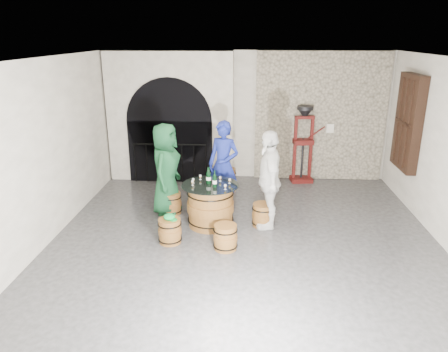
# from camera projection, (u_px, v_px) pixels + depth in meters

# --- Properties ---
(ground) EXTENTS (8.00, 8.00, 0.00)m
(ground) POSITION_uv_depth(u_px,v_px,m) (244.00, 249.00, 7.40)
(ground) COLOR #2C2C2F
(ground) RESTS_ON ground
(wall_back) EXTENTS (8.00, 0.00, 8.00)m
(wall_back) POSITION_uv_depth(u_px,v_px,m) (247.00, 116.00, 10.67)
(wall_back) COLOR silver
(wall_back) RESTS_ON ground
(wall_front) EXTENTS (8.00, 0.00, 8.00)m
(wall_front) POSITION_uv_depth(u_px,v_px,m) (238.00, 318.00, 3.11)
(wall_front) COLOR silver
(wall_front) RESTS_ON ground
(wall_left) EXTENTS (0.00, 8.00, 8.00)m
(wall_left) POSITION_uv_depth(u_px,v_px,m) (36.00, 158.00, 7.09)
(wall_left) COLOR silver
(wall_left) RESTS_ON ground
(ceiling) EXTENTS (8.00, 8.00, 0.00)m
(ceiling) POSITION_uv_depth(u_px,v_px,m) (247.00, 60.00, 6.38)
(ceiling) COLOR beige
(ceiling) RESTS_ON wall_back
(stone_facing_panel) EXTENTS (3.20, 0.12, 3.18)m
(stone_facing_panel) POSITION_uv_depth(u_px,v_px,m) (320.00, 117.00, 10.51)
(stone_facing_panel) COLOR tan
(stone_facing_panel) RESTS_ON ground
(arched_opening) EXTENTS (3.10, 0.60, 3.19)m
(arched_opening) POSITION_uv_depth(u_px,v_px,m) (171.00, 118.00, 10.54)
(arched_opening) COLOR silver
(arched_opening) RESTS_ON ground
(shuttered_window) EXTENTS (0.23, 1.10, 2.00)m
(shuttered_window) POSITION_uv_depth(u_px,v_px,m) (408.00, 123.00, 8.90)
(shuttered_window) COLOR black
(shuttered_window) RESTS_ON wall_right
(barrel_table) EXTENTS (1.10, 1.10, 0.84)m
(barrel_table) POSITION_uv_depth(u_px,v_px,m) (210.00, 205.00, 8.21)
(barrel_table) COLOR brown
(barrel_table) RESTS_ON ground
(barrel_stool_left) EXTENTS (0.43, 0.43, 0.45)m
(barrel_stool_left) POSITION_uv_depth(u_px,v_px,m) (171.00, 203.00, 8.82)
(barrel_stool_left) COLOR brown
(barrel_stool_left) RESTS_ON ground
(barrel_stool_far) EXTENTS (0.43, 0.43, 0.45)m
(barrel_stool_far) POSITION_uv_depth(u_px,v_px,m) (224.00, 196.00, 9.20)
(barrel_stool_far) COLOR brown
(barrel_stool_far) RESTS_ON ground
(barrel_stool_right) EXTENTS (0.43, 0.43, 0.45)m
(barrel_stool_right) POSITION_uv_depth(u_px,v_px,m) (263.00, 215.00, 8.24)
(barrel_stool_right) COLOR brown
(barrel_stool_right) RESTS_ON ground
(barrel_stool_near_right) EXTENTS (0.43, 0.43, 0.45)m
(barrel_stool_near_right) POSITION_uv_depth(u_px,v_px,m) (225.00, 237.00, 7.35)
(barrel_stool_near_right) COLOR brown
(barrel_stool_near_right) RESTS_ON ground
(barrel_stool_near_left) EXTENTS (0.43, 0.43, 0.45)m
(barrel_stool_near_left) POSITION_uv_depth(u_px,v_px,m) (170.00, 231.00, 7.58)
(barrel_stool_near_left) COLOR brown
(barrel_stool_near_left) RESTS_ON ground
(green_cap) EXTENTS (0.25, 0.20, 0.11)m
(green_cap) POSITION_uv_depth(u_px,v_px,m) (169.00, 217.00, 7.49)
(green_cap) COLOR #0C8B36
(green_cap) RESTS_ON barrel_stool_near_left
(person_green) EXTENTS (0.73, 1.00, 1.90)m
(person_green) POSITION_uv_depth(u_px,v_px,m) (166.00, 169.00, 8.65)
(person_green) COLOR #134424
(person_green) RESTS_ON ground
(person_blue) EXTENTS (0.80, 0.68, 1.87)m
(person_blue) POSITION_uv_depth(u_px,v_px,m) (224.00, 165.00, 8.97)
(person_blue) COLOR navy
(person_blue) RESTS_ON ground
(person_white) EXTENTS (0.56, 1.15, 1.91)m
(person_white) POSITION_uv_depth(u_px,v_px,m) (269.00, 180.00, 8.01)
(person_white) COLOR silver
(person_white) RESTS_ON ground
(wine_bottle_left) EXTENTS (0.08, 0.08, 0.32)m
(wine_bottle_left) POSITION_uv_depth(u_px,v_px,m) (208.00, 177.00, 8.09)
(wine_bottle_left) COLOR black
(wine_bottle_left) RESTS_ON barrel_table
(wine_bottle_center) EXTENTS (0.08, 0.08, 0.32)m
(wine_bottle_center) POSITION_uv_depth(u_px,v_px,m) (215.00, 180.00, 7.90)
(wine_bottle_center) COLOR black
(wine_bottle_center) RESTS_ON barrel_table
(wine_bottle_right) EXTENTS (0.08, 0.08, 0.32)m
(wine_bottle_right) POSITION_uv_depth(u_px,v_px,m) (209.00, 177.00, 8.09)
(wine_bottle_right) COLOR black
(wine_bottle_right) RESTS_ON barrel_table
(tasting_glass_a) EXTENTS (0.05, 0.05, 0.10)m
(tasting_glass_a) POSITION_uv_depth(u_px,v_px,m) (193.00, 183.00, 8.01)
(tasting_glass_a) COLOR #B16F22
(tasting_glass_a) RESTS_ON barrel_table
(tasting_glass_b) EXTENTS (0.05, 0.05, 0.10)m
(tasting_glass_b) POSITION_uv_depth(u_px,v_px,m) (230.00, 181.00, 8.12)
(tasting_glass_b) COLOR #B16F22
(tasting_glass_b) RESTS_ON barrel_table
(tasting_glass_c) EXTENTS (0.05, 0.05, 0.10)m
(tasting_glass_c) POSITION_uv_depth(u_px,v_px,m) (200.00, 177.00, 8.33)
(tasting_glass_c) COLOR #B16F22
(tasting_glass_c) RESTS_ON barrel_table
(tasting_glass_d) EXTENTS (0.05, 0.05, 0.10)m
(tasting_glass_d) POSITION_uv_depth(u_px,v_px,m) (220.00, 179.00, 8.24)
(tasting_glass_d) COLOR #B16F22
(tasting_glass_d) RESTS_ON barrel_table
(tasting_glass_e) EXTENTS (0.05, 0.05, 0.10)m
(tasting_glass_e) POSITION_uv_depth(u_px,v_px,m) (225.00, 187.00, 7.80)
(tasting_glass_e) COLOR #B16F22
(tasting_glass_e) RESTS_ON barrel_table
(tasting_glass_f) EXTENTS (0.05, 0.05, 0.10)m
(tasting_glass_f) POSITION_uv_depth(u_px,v_px,m) (193.00, 181.00, 8.13)
(tasting_glass_f) COLOR #B16F22
(tasting_glass_f) RESTS_ON barrel_table
(side_barrel) EXTENTS (0.43, 0.43, 0.57)m
(side_barrel) POSITION_uv_depth(u_px,v_px,m) (227.00, 180.00, 10.02)
(side_barrel) COLOR brown
(side_barrel) RESTS_ON ground
(corking_press) EXTENTS (0.81, 0.49, 1.92)m
(corking_press) POSITION_uv_depth(u_px,v_px,m) (303.00, 138.00, 10.46)
(corking_press) COLOR #53130D
(corking_press) RESTS_ON ground
(control_box) EXTENTS (0.18, 0.10, 0.22)m
(control_box) POSITION_uv_depth(u_px,v_px,m) (330.00, 128.00, 10.50)
(control_box) COLOR silver
(control_box) RESTS_ON wall_back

